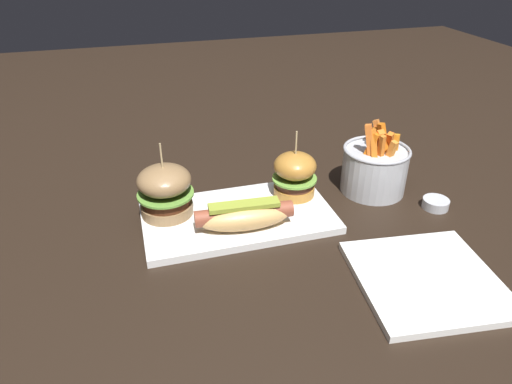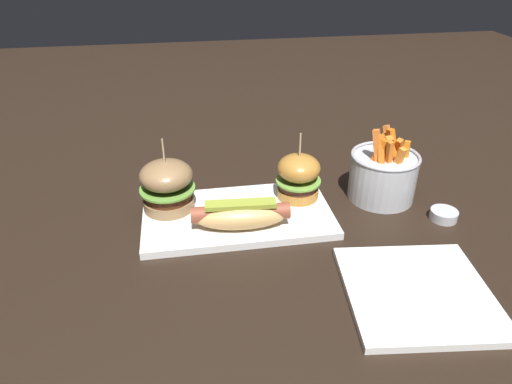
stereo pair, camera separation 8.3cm
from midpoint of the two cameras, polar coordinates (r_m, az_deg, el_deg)
name	(u,v)px [view 2 (the right image)]	position (r m, az deg, el deg)	size (l,w,h in m)	color
ground_plane	(238,219)	(0.85, 0.51, -3.40)	(3.00, 3.00, 0.00)	black
platter_main	(238,216)	(0.85, 0.52, -3.01)	(0.34, 0.19, 0.01)	white
hot_dog	(242,215)	(0.80, 1.19, -2.88)	(0.17, 0.07, 0.05)	tan
slider_left	(167,185)	(0.85, -8.16, 0.78)	(0.10, 0.10, 0.14)	olive
slider_right	(299,176)	(0.88, 7.96, 1.87)	(0.09, 0.09, 0.13)	#B0762E
fries_bucket	(383,175)	(0.94, 17.84, 1.96)	(0.13, 0.13, 0.15)	#B7BABF
sauce_ramekin	(444,215)	(0.93, 24.53, -2.63)	(0.05, 0.05, 0.02)	#B7BABF
side_plate	(417,292)	(0.74, 22.37, -11.47)	(0.21, 0.21, 0.01)	white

